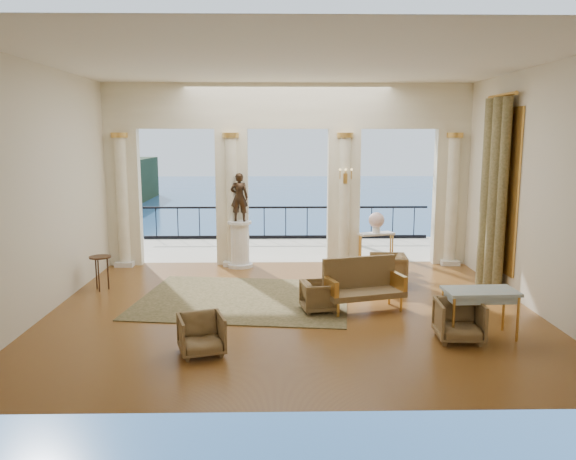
{
  "coord_description": "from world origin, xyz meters",
  "views": [
    {
      "loc": [
        -0.28,
        -10.19,
        3.23
      ],
      "look_at": [
        -0.06,
        0.6,
        1.42
      ],
      "focal_mm": 35.0,
      "sensor_mm": 36.0,
      "label": 1
    }
  ],
  "objects_px": {
    "settee": "(363,284)",
    "armchair_a": "(201,333)",
    "pedestal": "(240,245)",
    "side_table": "(100,261)",
    "statue": "(239,197)",
    "armchair_b": "(459,319)",
    "armchair_d": "(319,295)",
    "game_table": "(480,295)",
    "console_table": "(376,238)",
    "armchair_c": "(388,269)"
  },
  "relations": [
    {
      "from": "settee",
      "to": "side_table",
      "type": "distance_m",
      "value": 5.51
    },
    {
      "from": "armchair_b",
      "to": "console_table",
      "type": "bearing_deg",
      "value": 97.84
    },
    {
      "from": "armchair_d",
      "to": "statue",
      "type": "distance_m",
      "value": 4.26
    },
    {
      "from": "armchair_d",
      "to": "side_table",
      "type": "relative_size",
      "value": 0.86
    },
    {
      "from": "armchair_d",
      "to": "console_table",
      "type": "relative_size",
      "value": 0.67
    },
    {
      "from": "game_table",
      "to": "side_table",
      "type": "bearing_deg",
      "value": 155.23
    },
    {
      "from": "pedestal",
      "to": "console_table",
      "type": "height_order",
      "value": "pedestal"
    },
    {
      "from": "pedestal",
      "to": "side_table",
      "type": "relative_size",
      "value": 1.57
    },
    {
      "from": "settee",
      "to": "armchair_a",
      "type": "bearing_deg",
      "value": -157.66
    },
    {
      "from": "armchair_a",
      "to": "armchair_d",
      "type": "relative_size",
      "value": 1.05
    },
    {
      "from": "side_table",
      "to": "armchair_c",
      "type": "bearing_deg",
      "value": 2.01
    },
    {
      "from": "statue",
      "to": "armchair_b",
      "type": "bearing_deg",
      "value": 132.02
    },
    {
      "from": "game_table",
      "to": "statue",
      "type": "height_order",
      "value": "statue"
    },
    {
      "from": "settee",
      "to": "game_table",
      "type": "xyz_separation_m",
      "value": [
        1.67,
        -1.5,
        0.22
      ]
    },
    {
      "from": "console_table",
      "to": "side_table",
      "type": "relative_size",
      "value": 1.29
    },
    {
      "from": "settee",
      "to": "console_table",
      "type": "bearing_deg",
      "value": 60.26
    },
    {
      "from": "console_table",
      "to": "game_table",
      "type": "bearing_deg",
      "value": -99.57
    },
    {
      "from": "armchair_c",
      "to": "armchair_d",
      "type": "xyz_separation_m",
      "value": [
        -1.63,
        -1.76,
        -0.07
      ]
    },
    {
      "from": "armchair_b",
      "to": "statue",
      "type": "relative_size",
      "value": 0.61
    },
    {
      "from": "armchair_d",
      "to": "statue",
      "type": "xyz_separation_m",
      "value": [
        -1.7,
        3.64,
        1.43
      ]
    },
    {
      "from": "game_table",
      "to": "console_table",
      "type": "relative_size",
      "value": 1.23
    },
    {
      "from": "game_table",
      "to": "side_table",
      "type": "xyz_separation_m",
      "value": [
        -7.0,
        2.91,
        -0.07
      ]
    },
    {
      "from": "armchair_a",
      "to": "console_table",
      "type": "relative_size",
      "value": 0.7
    },
    {
      "from": "statue",
      "to": "console_table",
      "type": "bearing_deg",
      "value": -173.46
    },
    {
      "from": "game_table",
      "to": "statue",
      "type": "distance_m",
      "value": 6.62
    },
    {
      "from": "pedestal",
      "to": "armchair_d",
      "type": "bearing_deg",
      "value": -64.96
    },
    {
      "from": "armchair_d",
      "to": "game_table",
      "type": "bearing_deg",
      "value": -128.38
    },
    {
      "from": "armchair_b",
      "to": "armchair_d",
      "type": "distance_m",
      "value": 2.62
    },
    {
      "from": "settee",
      "to": "side_table",
      "type": "xyz_separation_m",
      "value": [
        -5.33,
        1.41,
        0.15
      ]
    },
    {
      "from": "armchair_d",
      "to": "settee",
      "type": "bearing_deg",
      "value": -90.89
    },
    {
      "from": "side_table",
      "to": "armchair_d",
      "type": "bearing_deg",
      "value": -18.89
    },
    {
      "from": "game_table",
      "to": "pedestal",
      "type": "xyz_separation_m",
      "value": [
        -4.2,
        5.01,
        -0.15
      ]
    },
    {
      "from": "armchair_d",
      "to": "pedestal",
      "type": "xyz_separation_m",
      "value": [
        -1.7,
        3.64,
        0.24
      ]
    },
    {
      "from": "armchair_b",
      "to": "armchair_c",
      "type": "height_order",
      "value": "armchair_c"
    },
    {
      "from": "armchair_c",
      "to": "side_table",
      "type": "bearing_deg",
      "value": -82.9
    },
    {
      "from": "settee",
      "to": "side_table",
      "type": "bearing_deg",
      "value": 149.17
    },
    {
      "from": "armchair_d",
      "to": "game_table",
      "type": "distance_m",
      "value": 2.88
    },
    {
      "from": "armchair_d",
      "to": "side_table",
      "type": "distance_m",
      "value": 4.77
    },
    {
      "from": "armchair_a",
      "to": "armchair_b",
      "type": "distance_m",
      "value": 4.06
    },
    {
      "from": "armchair_d",
      "to": "console_table",
      "type": "height_order",
      "value": "console_table"
    },
    {
      "from": "armchair_c",
      "to": "armchair_d",
      "type": "height_order",
      "value": "armchair_c"
    },
    {
      "from": "armchair_a",
      "to": "pedestal",
      "type": "bearing_deg",
      "value": 70.7
    },
    {
      "from": "game_table",
      "to": "pedestal",
      "type": "bearing_deg",
      "value": 127.78
    },
    {
      "from": "pedestal",
      "to": "statue",
      "type": "height_order",
      "value": "statue"
    },
    {
      "from": "armchair_a",
      "to": "armchair_c",
      "type": "distance_m",
      "value": 5.19
    },
    {
      "from": "pedestal",
      "to": "side_table",
      "type": "xyz_separation_m",
      "value": [
        -2.8,
        -2.1,
        0.08
      ]
    },
    {
      "from": "armchair_b",
      "to": "side_table",
      "type": "distance_m",
      "value": 7.31
    },
    {
      "from": "pedestal",
      "to": "game_table",
      "type": "bearing_deg",
      "value": -50.05
    },
    {
      "from": "armchair_c",
      "to": "statue",
      "type": "distance_m",
      "value": 4.06
    },
    {
      "from": "game_table",
      "to": "console_table",
      "type": "xyz_separation_m",
      "value": [
        -0.8,
        5.06,
        -0.0
      ]
    }
  ]
}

